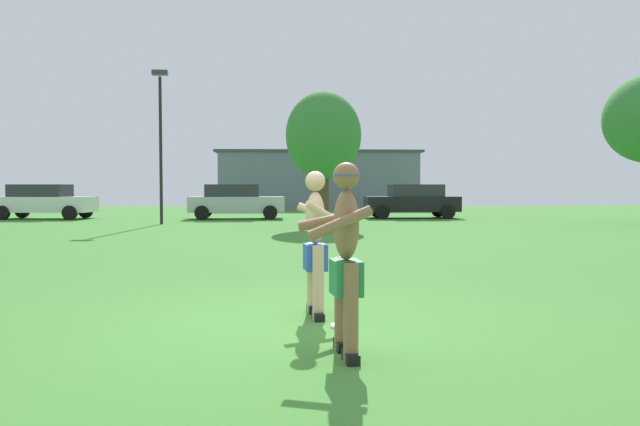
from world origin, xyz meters
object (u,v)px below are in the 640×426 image
object	(u,v)px
player_with_cap	(345,249)
car_silver_near_post	(236,201)
frisbee	(344,326)
tree_right_field	(323,136)
lamp_post	(161,131)
car_black_far_end	(412,201)
player_in_blue	(316,240)
car_white_mid_lot	(44,201)

from	to	relation	value
player_with_cap	car_silver_near_post	world-z (taller)	player_with_cap
frisbee	player_with_cap	bearing A→B (deg)	-94.46
player_with_cap	frisbee	distance (m)	1.46
player_with_cap	tree_right_field	distance (m)	17.20
player_with_cap	lamp_post	size ratio (longest dim) A/B	0.29
tree_right_field	player_with_cap	bearing A→B (deg)	-92.53
car_black_far_end	lamp_post	xyz separation A→B (m)	(-10.79, -4.10, 2.84)
car_silver_near_post	car_black_far_end	bearing A→B (deg)	1.46
player_in_blue	frisbee	size ratio (longest dim) A/B	5.85
frisbee	tree_right_field	size ratio (longest dim) A/B	0.06
car_white_mid_lot	car_black_far_end	bearing A→B (deg)	-0.51
car_silver_near_post	lamp_post	distance (m)	5.45
car_white_mid_lot	lamp_post	world-z (taller)	lamp_post
player_in_blue	lamp_post	size ratio (longest dim) A/B	0.28
car_white_mid_lot	lamp_post	bearing A→B (deg)	-34.46
lamp_post	car_silver_near_post	bearing A→B (deg)	56.59
player_in_blue	lamp_post	world-z (taller)	lamp_post
car_silver_near_post	tree_right_field	bearing A→B (deg)	-57.92
car_white_mid_lot	tree_right_field	distance (m)	14.18
player_in_blue	car_silver_near_post	size ratio (longest dim) A/B	0.38
tree_right_field	frisbee	bearing A→B (deg)	-92.40
car_white_mid_lot	lamp_post	size ratio (longest dim) A/B	0.73
frisbee	car_black_far_end	world-z (taller)	car_black_far_end
car_white_mid_lot	tree_right_field	bearing A→B (deg)	-26.75
car_white_mid_lot	tree_right_field	xyz separation A→B (m)	(12.46, -6.28, 2.49)
player_with_cap	car_black_far_end	xyz separation A→B (m)	(5.27, 23.15, -0.12)
lamp_post	tree_right_field	distance (m)	6.60
car_white_mid_lot	tree_right_field	world-z (taller)	tree_right_field
tree_right_field	car_black_far_end	bearing A→B (deg)	53.60
player_in_blue	car_black_far_end	bearing A→B (deg)	75.74
frisbee	car_white_mid_lot	world-z (taller)	car_white_mid_lot
frisbee	car_black_far_end	size ratio (longest dim) A/B	0.07
car_silver_near_post	lamp_post	world-z (taller)	lamp_post
player_with_cap	tree_right_field	world-z (taller)	tree_right_field
car_black_far_end	tree_right_field	distance (m)	8.01
player_with_cap	lamp_post	world-z (taller)	lamp_post
frisbee	tree_right_field	bearing A→B (deg)	87.60
lamp_post	player_in_blue	bearing A→B (deg)	-72.92
player_in_blue	frisbee	distance (m)	1.06
car_silver_near_post	lamp_post	xyz separation A→B (m)	(-2.56, -3.89, 2.84)
player_in_blue	car_silver_near_post	xyz separation A→B (m)	(-2.77, 21.26, -0.05)
player_with_cap	player_in_blue	xyz separation A→B (m)	(-0.18, 1.68, -0.07)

